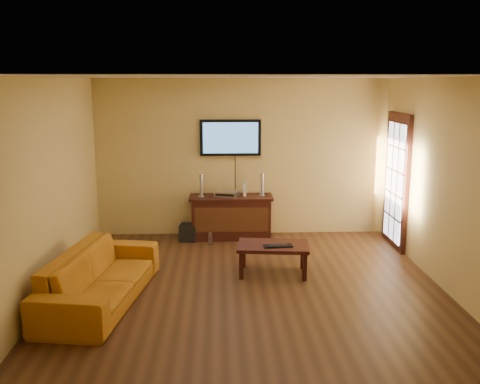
{
  "coord_description": "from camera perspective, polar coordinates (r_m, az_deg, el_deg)",
  "views": [
    {
      "loc": [
        -0.4,
        -6.63,
        2.65
      ],
      "look_at": [
        -0.1,
        0.8,
        1.1
      ],
      "focal_mm": 40.0,
      "sensor_mm": 36.0,
      "label": 1
    }
  ],
  "objects": [
    {
      "name": "media_console",
      "position": [
        9.15,
        -0.96,
        -2.66
      ],
      "size": [
        1.41,
        0.54,
        0.73
      ],
      "color": "black",
      "rests_on": "ground"
    },
    {
      "name": "bottle",
      "position": [
        8.87,
        -3.21,
        -4.95
      ],
      "size": [
        0.07,
        0.07,
        0.21
      ],
      "color": "white",
      "rests_on": "ground"
    },
    {
      "name": "av_receiver",
      "position": [
        9.07,
        -1.41,
        -0.16
      ],
      "size": [
        0.44,
        0.37,
        0.09
      ],
      "primitive_type": "cube",
      "rotation": [
        0.0,
        0.0,
        -0.3
      ],
      "color": "silver",
      "rests_on": "media_console"
    },
    {
      "name": "speaker_left",
      "position": [
        9.0,
        -4.16,
        0.58
      ],
      "size": [
        0.11,
        0.11,
        0.38
      ],
      "color": "silver",
      "rests_on": "media_console"
    },
    {
      "name": "game_console",
      "position": [
        9.08,
        0.54,
        0.28
      ],
      "size": [
        0.07,
        0.16,
        0.22
      ],
      "primitive_type": "cube",
      "rotation": [
        0.0,
        0.0,
        -0.14
      ],
      "color": "white",
      "rests_on": "media_console"
    },
    {
      "name": "subwoofer",
      "position": [
        9.09,
        -5.53,
        -4.32
      ],
      "size": [
        0.31,
        0.31,
        0.28
      ],
      "primitive_type": "cube",
      "rotation": [
        0.0,
        0.0,
        -0.12
      ],
      "color": "black",
      "rests_on": "ground"
    },
    {
      "name": "sofa",
      "position": [
        6.74,
        -14.71,
        -7.84
      ],
      "size": [
        0.97,
        2.28,
        0.86
      ],
      "primitive_type": "imported",
      "rotation": [
        0.0,
        0.0,
        1.42
      ],
      "color": "#AF6713",
      "rests_on": "ground"
    },
    {
      "name": "television",
      "position": [
        9.13,
        -1.03,
        5.82
      ],
      "size": [
        1.04,
        0.08,
        0.61
      ],
      "color": "black",
      "rests_on": "ground"
    },
    {
      "name": "coffee_table",
      "position": [
        7.47,
        3.55,
        -6.04
      ],
      "size": [
        1.03,
        0.69,
        0.43
      ],
      "color": "black",
      "rests_on": "ground"
    },
    {
      "name": "ground_plane",
      "position": [
        7.15,
        1.04,
        -9.98
      ],
      "size": [
        5.0,
        5.0,
        0.0
      ],
      "primitive_type": "plane",
      "color": "#392010",
      "rests_on": "ground"
    },
    {
      "name": "keyboard",
      "position": [
        7.36,
        4.08,
        -5.74
      ],
      "size": [
        0.41,
        0.18,
        0.02
      ],
      "color": "black",
      "rests_on": "coffee_table"
    },
    {
      "name": "french_door",
      "position": [
        8.95,
        16.32,
        1.0
      ],
      "size": [
        0.07,
        1.02,
        2.22
      ],
      "color": "black",
      "rests_on": "ground"
    },
    {
      "name": "room_walls",
      "position": [
        7.33,
        0.81,
        4.23
      ],
      "size": [
        5.0,
        5.0,
        5.0
      ],
      "color": "#D5B767",
      "rests_on": "ground"
    },
    {
      "name": "speaker_right",
      "position": [
        9.07,
        2.36,
        0.71
      ],
      "size": [
        0.11,
        0.11,
        0.39
      ],
      "color": "silver",
      "rests_on": "media_console"
    }
  ]
}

